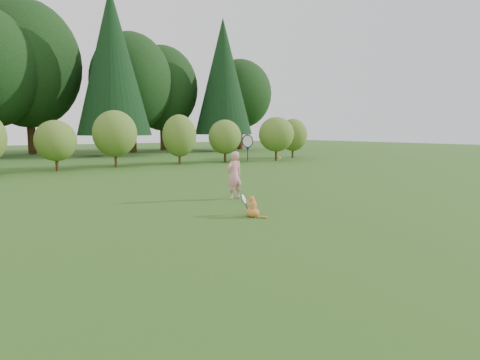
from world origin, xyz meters
TOP-DOWN VIEW (x-y plane):
  - ground at (0.00, 0.00)m, footprint 100.00×100.00m
  - shrub_row at (0.00, 13.00)m, footprint 28.00×3.00m
  - woodland_backdrop at (0.00, 23.00)m, footprint 48.00×10.00m
  - child at (0.91, 2.10)m, footprint 0.72×0.43m
  - cat at (-0.05, -0.03)m, footprint 0.37×0.69m
  - tennis_ball at (1.39, 0.78)m, footprint 0.06×0.06m

SIDE VIEW (x-z plane):
  - ground at x=0.00m, z-range 0.00..0.00m
  - cat at x=-0.05m, z-range -0.07..0.55m
  - child at x=0.91m, z-range -0.29..1.66m
  - tennis_ball at x=1.39m, z-range 1.15..1.21m
  - shrub_row at x=0.00m, z-range 0.00..2.80m
  - woodland_backdrop at x=0.00m, z-range 0.00..15.00m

